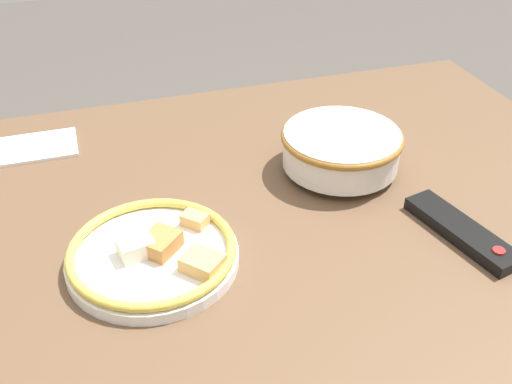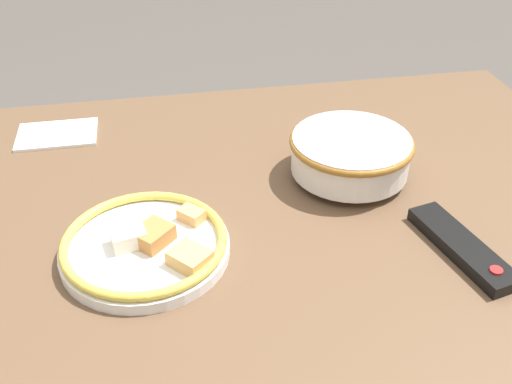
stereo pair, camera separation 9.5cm
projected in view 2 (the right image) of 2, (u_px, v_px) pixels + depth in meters
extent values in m
cube|color=brown|center=(278.00, 229.00, 0.97)|extent=(1.25, 0.98, 0.04)
cylinder|color=brown|center=(443.00, 223.00, 1.62)|extent=(0.06, 0.06, 0.73)
cylinder|color=brown|center=(14.00, 274.00, 1.45)|extent=(0.06, 0.06, 0.73)
cylinder|color=silver|center=(348.00, 173.00, 1.06)|extent=(0.09, 0.09, 0.01)
cylinder|color=silver|center=(350.00, 154.00, 1.04)|extent=(0.20, 0.20, 0.06)
cylinder|color=#B75B23|center=(350.00, 156.00, 1.04)|extent=(0.18, 0.18, 0.05)
torus|color=#936023|center=(352.00, 142.00, 1.02)|extent=(0.21, 0.21, 0.01)
cylinder|color=white|center=(145.00, 249.00, 0.89)|extent=(0.25, 0.25, 0.02)
torus|color=gold|center=(144.00, 241.00, 0.88)|extent=(0.24, 0.24, 0.01)
cube|color=tan|center=(190.00, 258.00, 0.84)|extent=(0.07, 0.07, 0.02)
cube|color=silver|center=(129.00, 238.00, 0.87)|extent=(0.06, 0.05, 0.03)
cube|color=tan|center=(192.00, 216.00, 0.92)|extent=(0.05, 0.05, 0.02)
cube|color=#B2753D|center=(153.00, 235.00, 0.88)|extent=(0.07, 0.07, 0.03)
cube|color=black|center=(462.00, 247.00, 0.89)|extent=(0.09, 0.21, 0.02)
cylinder|color=red|center=(496.00, 270.00, 0.83)|extent=(0.02, 0.02, 0.00)
cube|color=white|center=(57.00, 134.00, 1.18)|extent=(0.15, 0.11, 0.01)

